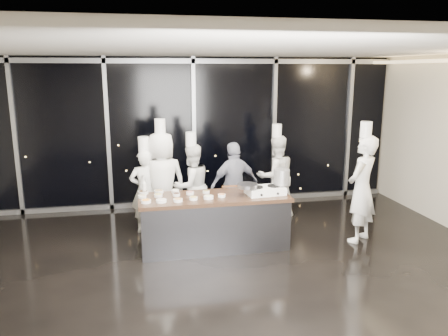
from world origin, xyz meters
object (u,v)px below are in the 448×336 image
at_px(demo_counter, 214,221).
at_px(guest, 234,185).
at_px(chef_center, 192,185).
at_px(stove, 265,190).
at_px(chef_right, 276,176).
at_px(frying_pan, 247,186).
at_px(chef_left, 162,182).
at_px(chef_side, 362,188).
at_px(stock_pot, 282,177).
at_px(chef_far_left, 145,190).

xyz_separation_m(demo_counter, guest, (0.54, 0.91, 0.36)).
height_order(chef_center, guest, chef_center).
bearing_deg(stove, chef_right, 60.16).
distance_m(frying_pan, chef_right, 1.77).
xyz_separation_m(frying_pan, guest, (0.02, 1.00, -0.25)).
height_order(demo_counter, chef_right, chef_right).
xyz_separation_m(chef_left, chef_right, (2.30, 0.40, -0.10)).
bearing_deg(chef_side, demo_counter, -41.75).
relative_size(demo_counter, chef_right, 1.31).
bearing_deg(stove, frying_pan, 179.82).
relative_size(stock_pot, chef_far_left, 0.15).
bearing_deg(chef_left, chef_right, 175.86).
bearing_deg(chef_right, demo_counter, 33.74).
bearing_deg(stock_pot, frying_pan, -174.16).
distance_m(chef_right, chef_side, 1.87).
xyz_separation_m(stove, chef_right, (0.64, 1.43, -0.13)).
xyz_separation_m(stove, chef_far_left, (-1.95, 1.03, -0.17)).
distance_m(stove, stock_pot, 0.36).
height_order(stove, frying_pan, frying_pan).
relative_size(stove, stock_pot, 2.50).
height_order(demo_counter, stove, stove).
distance_m(frying_pan, guest, 1.03).
relative_size(frying_pan, guest, 0.37).
bearing_deg(stock_pot, stove, -173.60).
bearing_deg(demo_counter, chef_side, -4.42).
bearing_deg(chef_center, chef_side, 130.80).
height_order(frying_pan, chef_left, chef_left).
height_order(demo_counter, frying_pan, frying_pan).
bearing_deg(stove, demo_counter, 170.23).
xyz_separation_m(chef_far_left, guest, (1.64, -0.06, 0.02)).
relative_size(demo_counter, guest, 1.51).
bearing_deg(chef_left, chef_center, 178.61).
height_order(frying_pan, chef_side, chef_side).
xyz_separation_m(stove, chef_left, (-1.65, 1.02, -0.03)).
bearing_deg(chef_left, chef_far_left, -15.15).
bearing_deg(chef_right, stock_pot, 67.25).
distance_m(demo_counter, chef_side, 2.58).
bearing_deg(demo_counter, stove, -4.25).
relative_size(chef_left, chef_center, 1.15).
distance_m(stock_pot, chef_right, 1.48).
xyz_separation_m(demo_counter, chef_right, (1.50, 1.36, 0.38)).
bearing_deg(frying_pan, chef_side, -8.43).
xyz_separation_m(demo_counter, chef_left, (-0.80, 0.96, 0.48)).
height_order(chef_center, chef_right, chef_right).
distance_m(chef_left, chef_side, 3.52).
bearing_deg(stock_pot, demo_counter, 178.47).
bearing_deg(chef_far_left, chef_center, -168.33).
height_order(guest, chef_right, chef_right).
relative_size(stock_pot, chef_right, 0.14).
relative_size(demo_counter, frying_pan, 4.07).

